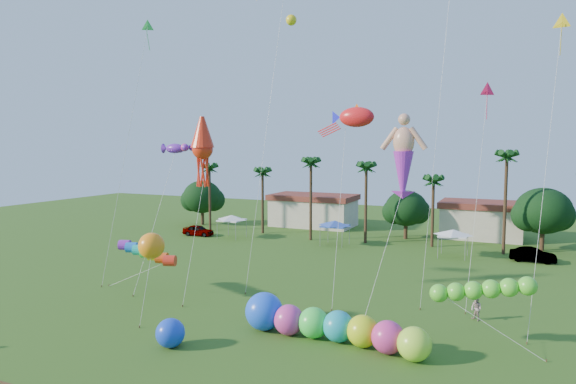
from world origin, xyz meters
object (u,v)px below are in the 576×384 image
at_px(car_a, 198,230).
at_px(caterpillar_inflatable, 326,325).
at_px(spectator_b, 476,309).
at_px(blue_ball, 170,333).
at_px(car_b, 533,255).

relative_size(car_a, caterpillar_inflatable, 0.35).
bearing_deg(spectator_b, caterpillar_inflatable, -96.48).
height_order(car_a, caterpillar_inflatable, caterpillar_inflatable).
relative_size(spectator_b, blue_ball, 0.95).
xyz_separation_m(car_b, caterpillar_inflatable, (-12.17, -29.54, 0.30)).
height_order(car_b, spectator_b, spectator_b).
xyz_separation_m(car_b, spectator_b, (-3.94, -21.60, 0.09)).
xyz_separation_m(car_b, blue_ball, (-20.38, -34.35, 0.14)).
distance_m(car_a, caterpillar_inflatable, 40.31).
relative_size(car_a, blue_ball, 2.41).
bearing_deg(caterpillar_inflatable, car_a, 139.74).
bearing_deg(blue_ball, car_b, 59.32).
bearing_deg(blue_ball, spectator_b, 37.79).
height_order(spectator_b, caterpillar_inflatable, caterpillar_inflatable).
bearing_deg(caterpillar_inflatable, blue_ball, -145.55).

